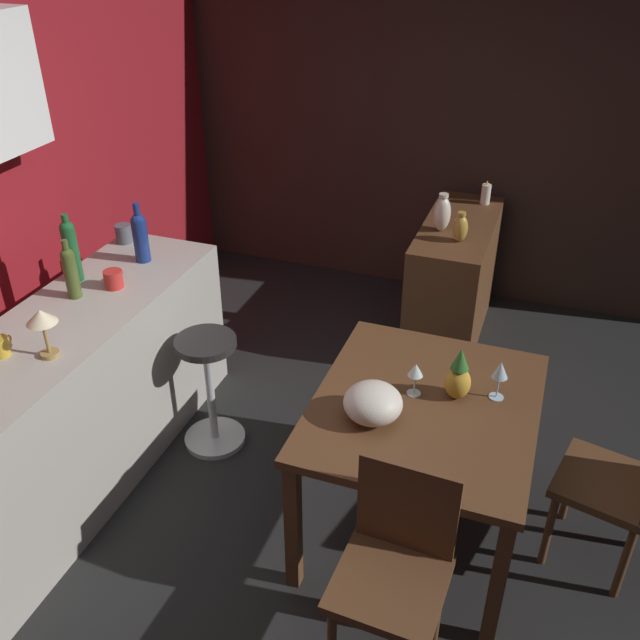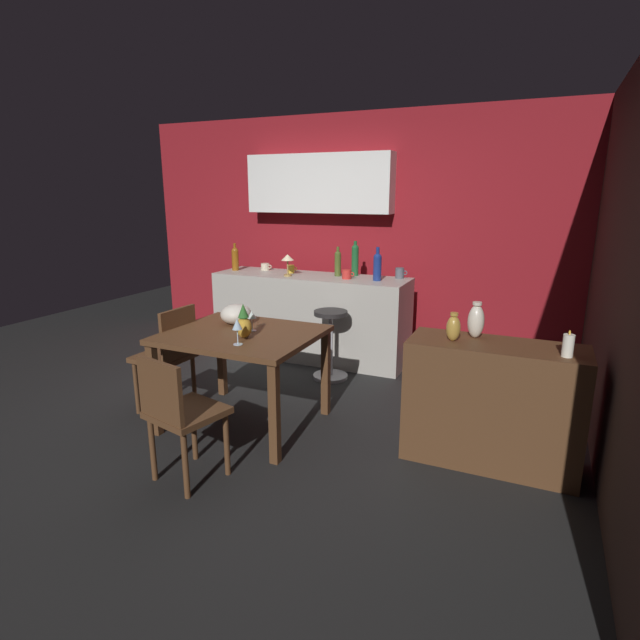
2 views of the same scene
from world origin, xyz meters
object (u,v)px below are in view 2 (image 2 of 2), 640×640
Objects in this scene: cup_mustard at (291,269)px; counter_lamp at (288,259)px; fruit_bowl at (236,314)px; pineapple_centerpiece at (244,323)px; dining_table at (243,344)px; bar_stool at (331,343)px; wine_bottle_olive at (338,262)px; vase_ceramic_ivory at (476,321)px; chair_near_window at (169,354)px; vase_brass at (453,328)px; cup_cream at (265,267)px; wine_bottle_green at (355,259)px; cup_red at (347,274)px; sideboard_cabinet at (492,404)px; wine_glass_left at (237,325)px; cup_slate at (400,273)px; pillar_candle_tall at (568,346)px; wine_glass_right at (252,315)px; wine_bottle_amber at (235,258)px; wine_bottle_cobalt at (377,265)px; chair_by_doorway at (179,412)px.

counter_lamp reaches higher than cup_mustard.
pineapple_centerpiece is at bearing -48.79° from fruit_bowl.
dining_table is 1.24m from bar_stool.
wine_bottle_olive is 2.21m from vase_ceramic_ivory.
chair_near_window is 2.23m from vase_brass.
vase_brass is (2.38, -1.70, -0.03)m from cup_cream.
wine_bottle_green is at bearing 66.18° from chair_near_window.
vase_ceramic_ivory is (1.42, -0.91, 0.58)m from bar_stool.
fruit_bowl is 0.80× the size of wine_bottle_olive.
fruit_bowl is 1.90× the size of cup_red.
wine_bottle_green is at bearing 10.32° from cup_mustard.
wine_bottle_green is at bearing 132.95° from sideboard_cabinet.
wine_glass_left is 0.80× the size of counter_lamp.
wine_bottle_olive is 2.45× the size of cup_slate.
vase_brass reaches higher than cup_cream.
cup_mustard is at bearing 101.67° from fruit_bowl.
vase_brass is at bearing -38.94° from cup_mustard.
cup_cream reaches higher than chair_near_window.
pillar_candle_tall is (2.09, 0.20, 0.04)m from pineapple_centerpiece.
wine_glass_right is 0.26m from fruit_bowl.
wine_bottle_olive is 0.91m from cup_cream.
chair_near_window is 2.86× the size of wine_bottle_olive.
wine_glass_right is at bearing -98.60° from bar_stool.
vase_ceramic_ivory is at bearing -26.81° from wine_bottle_amber.
chair_near_window is 2.42× the size of wine_bottle_green.
cup_slate is at bearing 63.98° from fruit_bowl.
vase_ceramic_ivory is at bearing 48.52° from vase_brass.
vase_brass is at bearing -36.22° from counter_lamp.
wine_bottle_amber is at bearing 159.87° from bar_stool.
pineapple_centerpiece is 2.10m from pillar_candle_tall.
pillar_candle_tall is at bearing 2.23° from dining_table.
vase_ceramic_ivory is (1.81, 0.09, 0.11)m from fruit_bowl.
wine_bottle_green is (-0.02, 0.71, 0.72)m from bar_stool.
bar_stool is 2.68× the size of pineapple_centerpiece.
cup_cream is 0.53m from counter_lamp.
vase_ceramic_ivory is (1.45, -1.39, -0.01)m from cup_red.
vase_ceramic_ivory is at bearing 2.79° from fruit_bowl.
cup_red is (0.05, 1.94, 0.07)m from wine_glass_left.
wine_bottle_cobalt reaches higher than cup_red.
pillar_candle_tall is at bearing 5.40° from pineapple_centerpiece.
dining_table is 0.23m from wine_glass_right.
wine_bottle_amber reaches higher than dining_table.
wine_bottle_amber is 1.62× the size of vase_brass.
cup_red is at bearing -175.07° from wine_bottle_cobalt.
chair_by_doorway is (0.09, -0.85, -0.18)m from dining_table.
pineapple_centerpiece is at bearing -165.87° from vase_ceramic_ivory.
chair_near_window is 7.70× the size of cup_mustard.
wine_bottle_olive is at bearing 167.90° from wine_bottle_cobalt.
sideboard_cabinet reaches higher than bar_stool.
dining_table is 1.68m from counter_lamp.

